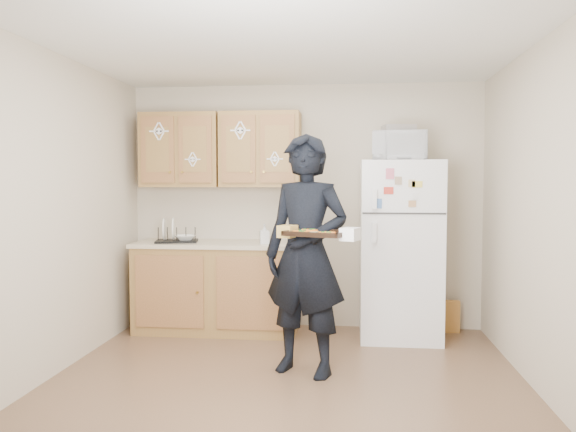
% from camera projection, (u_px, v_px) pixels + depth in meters
% --- Properties ---
extents(floor, '(3.60, 3.60, 0.00)m').
position_uv_depth(floor, '(285.00, 386.00, 4.11)').
color(floor, brown).
rests_on(floor, ground).
extents(ceiling, '(3.60, 3.60, 0.00)m').
position_uv_depth(ceiling, '(284.00, 40.00, 3.97)').
color(ceiling, white).
rests_on(ceiling, wall_back).
extents(wall_back, '(3.60, 0.04, 2.50)m').
position_uv_depth(wall_back, '(304.00, 206.00, 5.82)').
color(wall_back, beige).
rests_on(wall_back, floor).
extents(wall_front, '(3.60, 0.04, 2.50)m').
position_uv_depth(wall_front, '(233.00, 243.00, 2.25)').
color(wall_front, beige).
rests_on(wall_front, floor).
extents(wall_left, '(0.04, 3.60, 2.50)m').
position_uv_depth(wall_left, '(48.00, 215.00, 4.23)').
color(wall_left, beige).
rests_on(wall_left, floor).
extents(wall_right, '(0.04, 3.60, 2.50)m').
position_uv_depth(wall_right, '(545.00, 218.00, 3.84)').
color(wall_right, beige).
rests_on(wall_right, floor).
extents(refrigerator, '(0.75, 0.70, 1.70)m').
position_uv_depth(refrigerator, '(400.00, 250.00, 5.38)').
color(refrigerator, white).
rests_on(refrigerator, floor).
extents(base_cabinet, '(1.60, 0.60, 0.86)m').
position_uv_depth(base_cabinet, '(218.00, 288.00, 5.65)').
color(base_cabinet, olive).
rests_on(base_cabinet, floor).
extents(countertop, '(1.64, 0.64, 0.04)m').
position_uv_depth(countertop, '(217.00, 244.00, 5.62)').
color(countertop, beige).
rests_on(countertop, base_cabinet).
extents(upper_cab_left, '(0.80, 0.33, 0.75)m').
position_uv_depth(upper_cab_left, '(181.00, 150.00, 5.74)').
color(upper_cab_left, olive).
rests_on(upper_cab_left, wall_back).
extents(upper_cab_right, '(0.80, 0.33, 0.75)m').
position_uv_depth(upper_cab_right, '(261.00, 150.00, 5.65)').
color(upper_cab_right, olive).
rests_on(upper_cab_right, wall_back).
extents(cereal_box, '(0.20, 0.07, 0.32)m').
position_uv_depth(cereal_box, '(449.00, 316.00, 5.60)').
color(cereal_box, '#E6C251').
rests_on(cereal_box, floor).
extents(person, '(0.80, 0.66, 1.87)m').
position_uv_depth(person, '(306.00, 255.00, 4.35)').
color(person, black).
rests_on(person, floor).
extents(baking_tray, '(0.52, 0.45, 0.04)m').
position_uv_depth(baking_tray, '(318.00, 234.00, 4.05)').
color(baking_tray, black).
rests_on(baking_tray, person).
extents(pizza_front_left, '(0.15, 0.15, 0.02)m').
position_uv_depth(pizza_front_left, '(301.00, 232.00, 4.04)').
color(pizza_front_left, orange).
rests_on(pizza_front_left, baking_tray).
extents(pizza_front_right, '(0.15, 0.15, 0.02)m').
position_uv_depth(pizza_front_right, '(327.00, 233.00, 3.94)').
color(pizza_front_right, orange).
rests_on(pizza_front_right, baking_tray).
extents(pizza_back_left, '(0.15, 0.15, 0.02)m').
position_uv_depth(pizza_back_left, '(309.00, 231.00, 4.16)').
color(pizza_back_left, orange).
rests_on(pizza_back_left, baking_tray).
extents(microwave, '(0.51, 0.36, 0.28)m').
position_uv_depth(microwave, '(399.00, 146.00, 5.27)').
color(microwave, white).
rests_on(microwave, refrigerator).
extents(foil_pan, '(0.32, 0.25, 0.06)m').
position_uv_depth(foil_pan, '(399.00, 128.00, 5.29)').
color(foil_pan, silver).
rests_on(foil_pan, microwave).
extents(dish_rack, '(0.46, 0.38, 0.16)m').
position_uv_depth(dish_rack, '(177.00, 234.00, 5.61)').
color(dish_rack, black).
rests_on(dish_rack, countertop).
extents(bowl, '(0.26, 0.26, 0.05)m').
position_uv_depth(bowl, '(185.00, 238.00, 5.61)').
color(bowl, white).
rests_on(bowl, dish_rack).
extents(soap_bottle, '(0.11, 0.11, 0.19)m').
position_uv_depth(soap_bottle, '(264.00, 234.00, 5.44)').
color(soap_bottle, white).
rests_on(soap_bottle, countertop).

